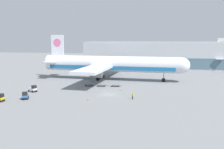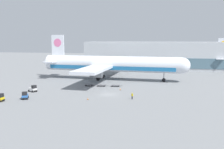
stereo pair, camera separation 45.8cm
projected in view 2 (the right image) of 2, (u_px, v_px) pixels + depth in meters
name	position (u px, v px, depth m)	size (l,w,h in m)	color
ground_plane	(108.00, 94.00, 69.47)	(400.00, 400.00, 0.00)	slate
terminal_building	(172.00, 56.00, 128.88)	(90.00, 18.20, 14.00)	#B2B7BC
airplane_main	(109.00, 64.00, 94.65)	(58.10, 48.28, 17.00)	silver
baggage_tug_foreground	(25.00, 96.00, 64.03)	(2.42, 2.80, 2.00)	#2D66B7
baggage_tug_mid	(33.00, 89.00, 72.90)	(2.78, 2.35, 2.00)	silver
baggage_dolly_lead	(89.00, 85.00, 82.08)	(3.76, 1.75, 0.48)	#56565B
baggage_dolly_second	(102.00, 85.00, 81.48)	(3.76, 1.75, 0.48)	#56565B
baggage_dolly_third	(116.00, 85.00, 81.20)	(3.76, 1.75, 0.48)	#56565B
ground_crew_near	(132.00, 95.00, 63.80)	(0.50, 0.38, 1.69)	black
traffic_cone_near	(120.00, 89.00, 75.45)	(0.40, 0.40, 0.69)	black
traffic_cone_far	(88.00, 99.00, 63.33)	(0.40, 0.40, 0.56)	black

